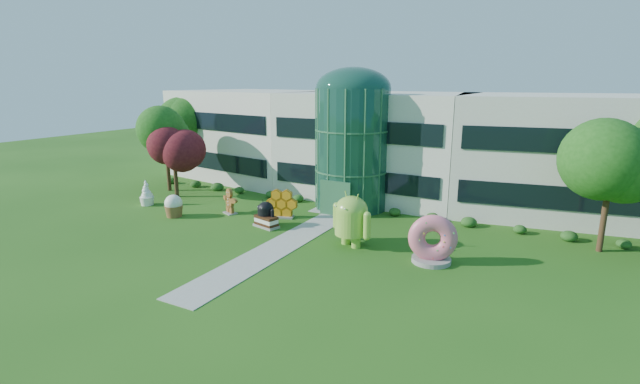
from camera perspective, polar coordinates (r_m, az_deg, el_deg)
The scene contains 14 objects.
ground at distance 29.25m, azimuth -6.14°, elevation -7.35°, with size 140.00×140.00×0.00m, color #215114.
building at distance 43.69m, azimuth 7.30°, elevation 5.92°, with size 46.00×15.00×9.30m, color beige, non-canonical shape.
atrium at distance 38.18m, azimuth 3.99°, elevation 5.27°, with size 6.00×6.00×9.80m, color #194738.
walkway at distance 30.80m, azimuth -4.01°, elevation -6.16°, with size 2.40×20.00×0.04m, color #9E9E93.
tree_red at distance 43.83m, azimuth -17.44°, elevation 3.25°, with size 4.00×4.00×6.00m, color #3F0C14, non-canonical shape.
trees_backdrop at distance 39.19m, azimuth 4.59°, elevation 4.44°, with size 52.00×8.00×8.40m, color #1A4E13, non-canonical shape.
android_green at distance 29.63m, azimuth 3.87°, elevation -3.06°, with size 3.43×2.28×3.88m, color #8CC33E, non-canonical shape.
android_black at distance 34.03m, azimuth -6.70°, elevation -2.43°, with size 1.88×1.26×2.14m, color black, non-canonical shape.
donut at distance 27.82m, azimuth 13.68°, elevation -5.54°, with size 2.86×1.37×2.97m, color #D9526C, non-canonical shape.
gingerbread at distance 37.61m, azimuth -11.06°, elevation -1.08°, with size 2.26×0.87×2.09m, color brown, non-canonical shape.
ice_cream_sandwich at distance 33.91m, azimuth -6.64°, elevation -3.62°, with size 1.94×0.97×0.86m, color black, non-canonical shape.
honeycomb at distance 35.93m, azimuth -4.70°, elevation -1.59°, with size 2.60×0.93×2.05m, color #FF9E19, non-canonical shape.
froyo at distance 42.10m, azimuth -20.58°, elevation -0.07°, with size 1.28×1.28×2.19m, color white, non-canonical shape.
cupcake at distance 37.88m, azimuth -17.57°, elevation -1.62°, with size 1.47×1.47×1.77m, color white, non-canonical shape.
Camera 1 is at (15.73, -22.34, 10.45)m, focal length 26.00 mm.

